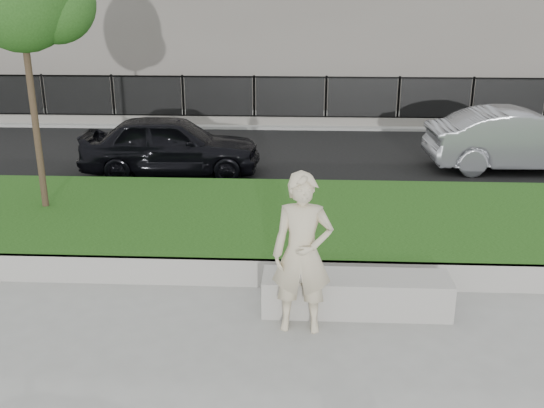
# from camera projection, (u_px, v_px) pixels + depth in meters

# --- Properties ---
(ground) EXTENTS (90.00, 90.00, 0.00)m
(ground) POSITION_uv_depth(u_px,v_px,m) (227.00, 323.00, 7.50)
(ground) COLOR gray
(ground) RESTS_ON ground
(grass_bank) EXTENTS (34.00, 4.00, 0.40)m
(grass_bank) POSITION_uv_depth(u_px,v_px,m) (248.00, 223.00, 10.27)
(grass_bank) COLOR black
(grass_bank) RESTS_ON ground
(grass_kerb) EXTENTS (34.00, 0.08, 0.40)m
(grass_kerb) POSITION_uv_depth(u_px,v_px,m) (236.00, 273.00, 8.42)
(grass_kerb) COLOR #9A9790
(grass_kerb) RESTS_ON ground
(street) EXTENTS (34.00, 7.00, 0.04)m
(street) POSITION_uv_depth(u_px,v_px,m) (267.00, 155.00, 15.53)
(street) COLOR black
(street) RESTS_ON ground
(far_pavement) EXTENTS (34.00, 3.00, 0.12)m
(far_pavement) POSITION_uv_depth(u_px,v_px,m) (275.00, 120.00, 19.78)
(far_pavement) COLOR gray
(far_pavement) RESTS_ON ground
(iron_fence) EXTENTS (32.00, 0.30, 1.50)m
(iron_fence) POSITION_uv_depth(u_px,v_px,m) (274.00, 111.00, 18.68)
(iron_fence) COLOR slate
(iron_fence) RESTS_ON far_pavement
(stone_bench) EXTENTS (2.38, 0.59, 0.49)m
(stone_bench) POSITION_uv_depth(u_px,v_px,m) (356.00, 294.00, 7.72)
(stone_bench) COLOR #9A9790
(stone_bench) RESTS_ON ground
(man) EXTENTS (0.73, 0.50, 1.96)m
(man) POSITION_uv_depth(u_px,v_px,m) (302.00, 254.00, 7.09)
(man) COLOR beige
(man) RESTS_ON ground
(book) EXTENTS (0.30, 0.26, 0.03)m
(book) POSITION_uv_depth(u_px,v_px,m) (305.00, 280.00, 7.51)
(book) COLOR beige
(book) RESTS_ON stone_bench
(car_dark) EXTENTS (4.06, 1.84, 1.35)m
(car_dark) POSITION_uv_depth(u_px,v_px,m) (171.00, 145.00, 13.54)
(car_dark) COLOR black
(car_dark) RESTS_ON street
(car_silver) EXTENTS (4.33, 1.65, 1.41)m
(car_silver) POSITION_uv_depth(u_px,v_px,m) (522.00, 140.00, 13.90)
(car_silver) COLOR gray
(car_silver) RESTS_ON street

